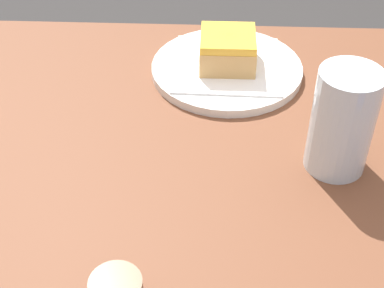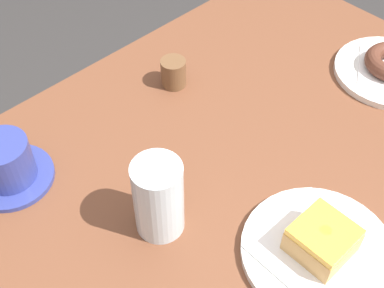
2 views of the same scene
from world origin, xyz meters
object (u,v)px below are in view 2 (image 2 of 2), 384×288
plate_glazed_square (318,252)px  sugar_jar (173,73)px  water_glass (158,198)px  donut_glazed_square (322,240)px  coffee_cup (6,164)px

plate_glazed_square → sugar_jar: bearing=76.4°
water_glass → sugar_jar: bearing=44.0°
donut_glazed_square → sugar_jar: size_ratio=1.46×
water_glass → coffee_cup: bearing=116.5°
coffee_cup → sugar_jar: 0.36m
plate_glazed_square → sugar_jar: size_ratio=4.07×
plate_glazed_square → sugar_jar: sugar_jar is taller
donut_glazed_square → coffee_cup: size_ratio=0.58×
donut_glazed_square → coffee_cup: coffee_cup is taller
water_glass → donut_glazed_square: bearing=-56.6°
coffee_cup → sugar_jar: (0.36, -0.01, -0.01)m
plate_glazed_square → water_glass: size_ratio=1.70×
donut_glazed_square → water_glass: bearing=123.4°
plate_glazed_square → donut_glazed_square: (0.00, 0.00, 0.03)m
plate_glazed_square → water_glass: water_glass is taller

